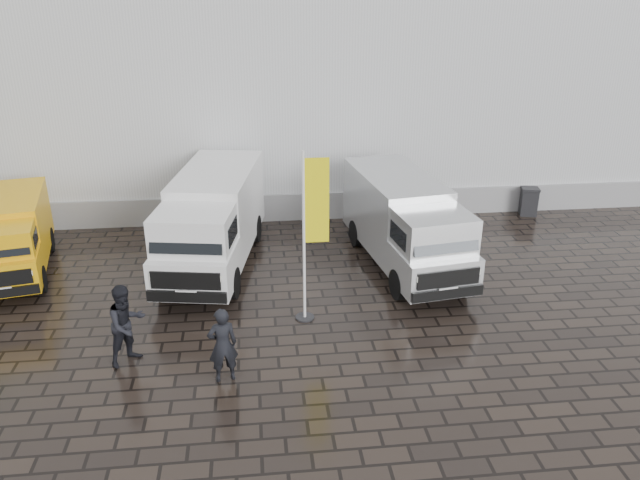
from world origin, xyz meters
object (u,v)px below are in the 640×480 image
(van_yellow, at_px, (11,239))
(van_white, at_px, (213,223))
(van_silver, at_px, (405,225))
(flagpole, at_px, (311,230))
(person_tent, at_px, (127,324))
(wheelie_bin, at_px, (529,201))
(person_front, at_px, (223,345))

(van_yellow, xyz_separation_m, van_white, (5.96, -0.09, 0.28))
(van_yellow, distance_m, van_silver, 11.79)
(flagpole, relative_size, person_tent, 2.31)
(van_silver, distance_m, wheelie_bin, 6.93)
(wheelie_bin, distance_m, person_tent, 15.62)
(wheelie_bin, bearing_deg, person_tent, -134.15)
(wheelie_bin, height_order, person_front, person_front)
(van_silver, bearing_deg, van_white, 165.16)
(person_front, bearing_deg, flagpole, -143.72)
(wheelie_bin, distance_m, person_front, 14.39)
(person_tent, bearing_deg, wheelie_bin, -11.16)
(van_white, relative_size, wheelie_bin, 6.18)
(van_white, distance_m, person_tent, 5.37)
(van_yellow, bearing_deg, van_silver, -14.97)
(van_yellow, height_order, person_tent, van_yellow)
(flagpole, height_order, person_tent, flagpole)
(van_white, distance_m, person_front, 6.07)
(person_front, bearing_deg, van_yellow, -55.80)
(van_white, xyz_separation_m, van_silver, (5.80, -0.66, -0.06))
(van_silver, height_order, person_tent, van_silver)
(van_yellow, relative_size, person_tent, 2.48)
(van_white, bearing_deg, flagpole, -43.13)
(van_silver, bearing_deg, van_yellow, 167.98)
(person_front, relative_size, person_tent, 0.91)
(person_front, bearing_deg, person_tent, -35.95)
(flagpole, height_order, wheelie_bin, flagpole)
(van_white, height_order, wheelie_bin, van_white)
(flagpole, relative_size, person_front, 2.53)
(person_front, bearing_deg, van_white, -97.75)
(van_white, height_order, flagpole, flagpole)
(van_white, xyz_separation_m, wheelie_bin, (11.51, 3.18, -0.88))
(wheelie_bin, bearing_deg, flagpole, -128.76)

